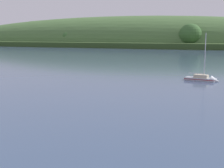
# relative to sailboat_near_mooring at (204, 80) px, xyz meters

# --- Properties ---
(far_shoreline_hill) EXTENTS (445.20, 115.46, 42.85)m
(far_shoreline_hill) POSITION_rel_sailboat_near_mooring_xyz_m (-89.31, 157.19, -0.04)
(far_shoreline_hill) COLOR #314A21
(far_shoreline_hill) RESTS_ON ground
(sailboat_near_mooring) EXTENTS (6.00, 2.35, 9.03)m
(sailboat_near_mooring) POSITION_rel_sailboat_near_mooring_xyz_m (0.00, 0.00, 0.00)
(sailboat_near_mooring) COLOR #ADB2BC
(sailboat_near_mooring) RESTS_ON ground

